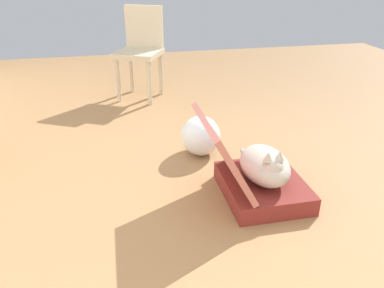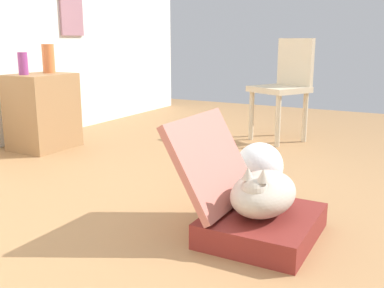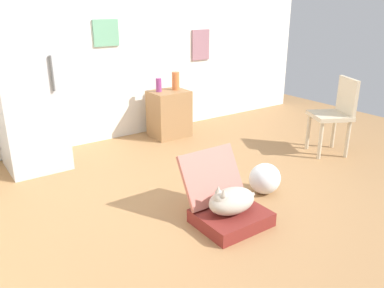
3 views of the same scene
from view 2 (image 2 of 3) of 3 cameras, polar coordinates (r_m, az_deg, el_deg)
name	(u,v)px [view 2 (image 2 of 3)]	position (r m, az deg, el deg)	size (l,w,h in m)	color
ground_plane	(213,206)	(2.50, 2.68, -7.93)	(7.68, 7.68, 0.00)	#9E7247
suitcase_base	(262,225)	(2.14, 8.96, -10.20)	(0.56, 0.48, 0.12)	maroon
suitcase_lid	(212,161)	(2.14, 2.56, -2.22)	(0.56, 0.48, 0.04)	#B26356
cat	(263,193)	(2.07, 9.03, -6.20)	(0.50, 0.28, 0.25)	#B2A899
plastic_bag_white	(259,167)	(2.74, 8.60, -2.87)	(0.31, 0.29, 0.30)	silver
side_table	(43,112)	(3.94, -18.52, 3.94)	(0.50, 0.40, 0.62)	olive
vase_tall	(23,64)	(3.85, -20.79, 9.59)	(0.08, 0.08, 0.18)	#8C387A
vase_short	(48,59)	(4.00, -17.88, 10.35)	(0.10, 0.10, 0.24)	#CC6B38
chair	(285,85)	(4.11, 11.75, 7.45)	(0.56, 0.57, 0.91)	beige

